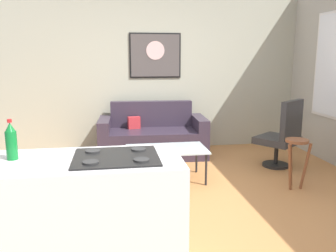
{
  "coord_description": "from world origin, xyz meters",
  "views": [
    {
      "loc": [
        -0.72,
        -3.81,
        1.66
      ],
      "look_at": [
        0.02,
        0.9,
        0.7
      ],
      "focal_mm": 37.83,
      "sensor_mm": 36.0,
      "label": 1
    }
  ],
  "objects_px": {
    "wall_painting": "(155,55)",
    "bar_stool": "(296,152)",
    "couch": "(153,138)",
    "armchair": "(283,135)",
    "coffee_table": "(167,151)",
    "soda_bottle": "(11,141)"
  },
  "relations": [
    {
      "from": "couch",
      "to": "bar_stool",
      "type": "height_order",
      "value": "couch"
    },
    {
      "from": "couch",
      "to": "wall_painting",
      "type": "height_order",
      "value": "wall_painting"
    },
    {
      "from": "wall_painting",
      "to": "bar_stool",
      "type": "bearing_deg",
      "value": -56.32
    },
    {
      "from": "armchair",
      "to": "coffee_table",
      "type": "bearing_deg",
      "value": -171.02
    },
    {
      "from": "coffee_table",
      "to": "wall_painting",
      "type": "xyz_separation_m",
      "value": [
        0.07,
        1.71,
        1.24
      ]
    },
    {
      "from": "couch",
      "to": "bar_stool",
      "type": "relative_size",
      "value": 2.81
    },
    {
      "from": "couch",
      "to": "armchair",
      "type": "bearing_deg",
      "value": -27.11
    },
    {
      "from": "armchair",
      "to": "wall_painting",
      "type": "relative_size",
      "value": 1.15
    },
    {
      "from": "coffee_table",
      "to": "bar_stool",
      "type": "distance_m",
      "value": 1.65
    },
    {
      "from": "coffee_table",
      "to": "bar_stool",
      "type": "relative_size",
      "value": 1.67
    },
    {
      "from": "coffee_table",
      "to": "armchair",
      "type": "height_order",
      "value": "armchair"
    },
    {
      "from": "soda_bottle",
      "to": "armchair",
      "type": "bearing_deg",
      "value": 35.19
    },
    {
      "from": "coffee_table",
      "to": "soda_bottle",
      "type": "bearing_deg",
      "value": -125.47
    },
    {
      "from": "bar_stool",
      "to": "wall_painting",
      "type": "distance_m",
      "value": 2.94
    },
    {
      "from": "wall_painting",
      "to": "soda_bottle",
      "type": "bearing_deg",
      "value": -111.72
    },
    {
      "from": "wall_painting",
      "to": "coffee_table",
      "type": "bearing_deg",
      "value": -92.19
    },
    {
      "from": "armchair",
      "to": "bar_stool",
      "type": "xyz_separation_m",
      "value": [
        -0.22,
        -0.81,
        -0.03
      ]
    },
    {
      "from": "armchair",
      "to": "bar_stool",
      "type": "distance_m",
      "value": 0.84
    },
    {
      "from": "armchair",
      "to": "couch",
      "type": "bearing_deg",
      "value": 152.89
    },
    {
      "from": "couch",
      "to": "armchair",
      "type": "xyz_separation_m",
      "value": [
        1.83,
        -0.94,
        0.2
      ]
    },
    {
      "from": "bar_stool",
      "to": "wall_painting",
      "type": "bearing_deg",
      "value": 123.68
    },
    {
      "from": "couch",
      "to": "coffee_table",
      "type": "bearing_deg",
      "value": -87.69
    }
  ]
}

